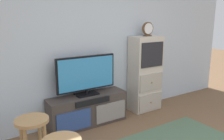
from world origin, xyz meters
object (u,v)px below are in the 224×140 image
at_px(television, 86,74).
at_px(side_cabinet, 145,74).
at_px(media_console, 88,110).
at_px(bar_stool_far, 33,137).
at_px(desk_clock, 148,29).

height_order(television, side_cabinet, side_cabinet).
xyz_separation_m(media_console, bar_stool_far, (-1.11, -0.96, 0.30)).
height_order(side_cabinet, bar_stool_far, side_cabinet).
bearing_deg(television, media_console, -90.00).
distance_m(side_cabinet, desk_clock, 0.83).
bearing_deg(desk_clock, side_cabinet, 120.99).
xyz_separation_m(media_console, desk_clock, (1.23, -0.00, 1.27)).
height_order(television, desk_clock, desk_clock).
bearing_deg(desk_clock, bar_stool_far, -157.81).
height_order(television, bar_stool_far, television).
height_order(side_cabinet, desk_clock, desk_clock).
xyz_separation_m(television, bar_stool_far, (-1.11, -0.98, -0.30)).
bearing_deg(side_cabinet, television, 179.35).
distance_m(media_console, desk_clock, 1.77).
xyz_separation_m(side_cabinet, bar_stool_far, (-2.33, -0.97, -0.15)).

